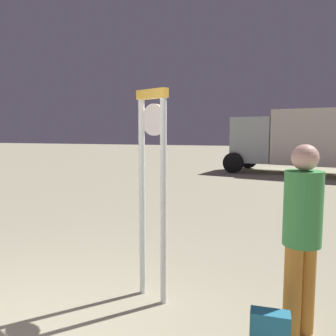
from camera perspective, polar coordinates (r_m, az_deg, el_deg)
standing_clock at (r=3.76m, az=-2.56°, el=-1.46°), size 0.41×0.27×2.33m
person_near_clock at (r=3.38m, az=21.36°, el=-9.67°), size 0.34×0.34×1.77m
box_truck_near at (r=15.81m, az=23.80°, el=4.51°), size 7.50×3.97×2.75m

